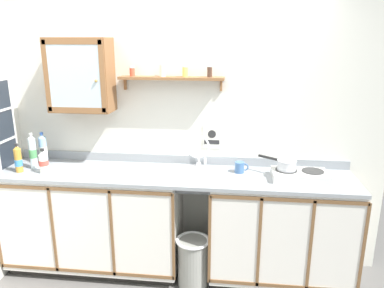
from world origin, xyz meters
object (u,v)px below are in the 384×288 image
Objects in this scene: bottle_water_clear_1 at (33,152)px; bottle_juice_amber_3 at (18,160)px; hot_plate_stove at (300,175)px; mug at (240,167)px; saucepan at (286,164)px; warning_sign at (212,137)px; sink at (195,174)px; trash_bin at (193,261)px; bottle_opaque_white_0 at (44,162)px; bottle_water_blue_2 at (43,150)px; wall_cabinet at (80,75)px.

bottle_water_clear_1 reaches higher than bottle_juice_amber_3.
mug is at bearing 167.65° from hot_plate_stove.
hot_plate_stove is at bearing -12.03° from saucepan.
warning_sign is at bearing 10.53° from bottle_water_clear_1.
trash_bin is (0.01, -0.21, -0.73)m from sink.
bottle_opaque_white_0 is at bearing -173.14° from sink.
hot_plate_stove is 1.46× the size of bottle_water_blue_2.
saucepan is 2.06m from bottle_opaque_white_0.
bottle_juice_amber_3 is at bearing -173.79° from mug.
sink is 2.52× the size of bottle_opaque_white_0.
warning_sign is (0.13, 0.24, 0.27)m from sink.
bottle_opaque_white_0 is (-2.05, -0.12, -0.02)m from saucepan.
saucepan is 0.39m from mug.
bottle_water_blue_2 is at bearing -171.88° from wall_cabinet.
bottle_opaque_white_0 reaches higher than trash_bin.
saucepan is 2.53× the size of mug.
bottle_opaque_white_0 reaches higher than mug.
hot_plate_stove is 0.71× the size of wall_cabinet.
saucepan is at bearing -23.14° from warning_sign.
mug is at bearing -36.07° from warning_sign.
sink is at bearing -2.26° from bottle_water_blue_2.
bottle_juice_amber_3 reaches higher than trash_bin.
warning_sign is 0.48× the size of trash_bin.
trash_bin is at bearing -88.61° from sink.
warning_sign is (1.14, 0.13, -0.55)m from wall_cabinet.
wall_cabinet reaches higher than warning_sign.
warning_sign reaches higher than sink.
sink is at bearing 177.44° from saucepan.
saucepan is at bearing 0.56° from bottle_water_clear_1.
bottle_opaque_white_0 is (-1.29, -0.16, 0.11)m from sink.
bottle_opaque_white_0 is 0.19m from bottle_water_clear_1.
warning_sign reaches higher than bottle_opaque_white_0.
wall_cabinet is at bearing 162.63° from trash_bin.
mug is at bearing 3.27° from bottle_water_clear_1.
bottle_juice_amber_3 is 2.12× the size of mug.
sink is 2.56× the size of warning_sign.
saucepan is 2.20m from bottle_water_clear_1.
bottle_water_blue_2 is at bearing 179.79° from mug.
saucepan is 1.91m from wall_cabinet.
trash_bin is at bearing -6.03° from bottle_water_clear_1.
trash_bin is at bearing -1.87° from bottle_juice_amber_3.
bottle_water_blue_2 is at bearing 177.64° from saucepan.
bottle_opaque_white_0 is 1.48m from warning_sign.
mug reaches higher than trash_bin.
trash_bin is (1.45, -0.15, -0.89)m from bottle_water_clear_1.
bottle_opaque_white_0 is 0.23m from bottle_juice_amber_3.
wall_cabinet is (0.28, 0.27, 0.71)m from bottle_opaque_white_0.
wall_cabinet is 1.27m from warning_sign.
sink reaches higher than bottle_opaque_white_0.
sink is 1.54m from bottle_juice_amber_3.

